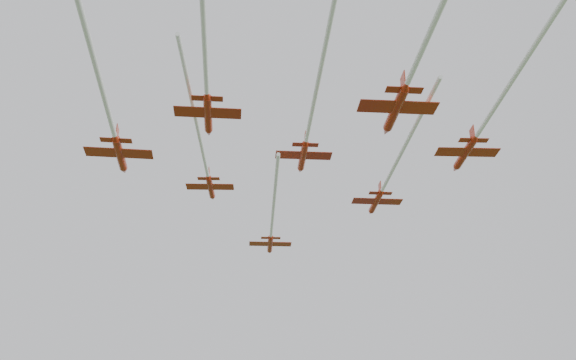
% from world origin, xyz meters
% --- Properties ---
extents(jet_lead, '(12.88, 42.03, 2.36)m').
position_xyz_m(jet_lead, '(-0.27, 17.86, 50.05)').
color(jet_lead, red).
extents(jet_row2_left, '(12.31, 45.20, 2.33)m').
position_xyz_m(jet_row2_left, '(-6.33, -2.96, 53.70)').
color(jet_row2_left, red).
extents(jet_row2_right, '(13.82, 42.40, 2.50)m').
position_xyz_m(jet_row2_right, '(20.36, 7.10, 52.64)').
color(jet_row2_right, red).
extents(jet_row3_left, '(22.52, 64.47, 2.78)m').
position_xyz_m(jet_row3_left, '(-11.00, -27.53, 51.49)').
color(jet_row3_left, red).
extents(jet_row3_mid, '(17.68, 58.35, 2.47)m').
position_xyz_m(jet_row3_mid, '(12.25, -16.88, 53.46)').
color(jet_row3_mid, red).
extents(jet_row3_right, '(13.18, 44.38, 2.68)m').
position_xyz_m(jet_row3_right, '(33.72, -8.82, 52.80)').
color(jet_row3_right, red).
extents(jet_row4_left, '(15.66, 46.84, 2.48)m').
position_xyz_m(jet_row4_left, '(2.16, -29.89, 51.43)').
color(jet_row4_left, red).
extents(jet_row4_right, '(20.44, 65.96, 2.90)m').
position_xyz_m(jet_row4_right, '(26.56, -32.91, 51.63)').
color(jet_row4_right, red).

